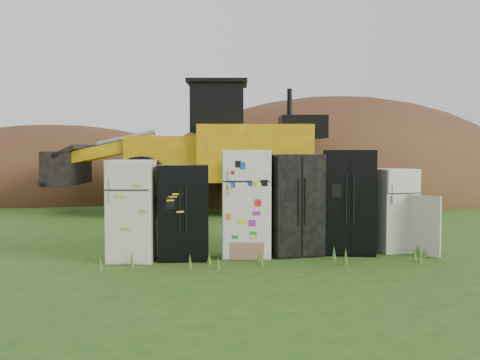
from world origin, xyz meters
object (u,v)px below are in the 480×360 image
object	(u,v)px
fridge_dark_mid	(293,205)
fridge_open_door	(394,210)
fridge_leftmost	(132,211)
wheel_loader	(185,147)
fridge_black_right	(348,202)
fridge_black_side	(183,212)
fridge_sticker	(246,203)

from	to	relation	value
fridge_dark_mid	fridge_open_door	size ratio (longest dim) A/B	1.18
fridge_leftmost	fridge_dark_mid	bearing A→B (deg)	12.35
wheel_loader	fridge_black_right	bearing A→B (deg)	-62.62
fridge_black_side	fridge_black_right	size ratio (longest dim) A/B	0.86
fridge_leftmost	fridge_black_side	xyz separation A→B (m)	(0.89, -0.01, -0.04)
fridge_black_side	fridge_open_door	size ratio (longest dim) A/B	1.06
fridge_black_side	wheel_loader	world-z (taller)	wheel_loader
fridge_black_right	fridge_open_door	xyz separation A→B (m)	(0.94, 0.04, -0.18)
fridge_leftmost	fridge_black_side	world-z (taller)	fridge_leftmost
fridge_dark_mid	wheel_loader	world-z (taller)	wheel_loader
fridge_dark_mid	wheel_loader	bearing A→B (deg)	93.56
fridge_dark_mid	fridge_open_door	bearing A→B (deg)	-4.77
fridge_leftmost	fridge_black_right	size ratio (longest dim) A/B	0.91
fridge_black_side	wheel_loader	distance (m)	7.73
fridge_dark_mid	fridge_black_side	bearing A→B (deg)	176.03
fridge_black_right	fridge_open_door	bearing A→B (deg)	19.63
fridge_leftmost	fridge_black_right	xyz separation A→B (m)	(3.93, -0.02, 0.08)
fridge_black_right	fridge_open_door	world-z (taller)	fridge_black_right
fridge_dark_mid	wheel_loader	size ratio (longest dim) A/B	0.22
fridge_sticker	wheel_loader	world-z (taller)	wheel_loader
fridge_leftmost	wheel_loader	bearing A→B (deg)	88.76
fridge_black_side	fridge_dark_mid	distance (m)	2.01
fridge_sticker	wheel_loader	size ratio (longest dim) A/B	0.23
fridge_dark_mid	fridge_black_right	world-z (taller)	fridge_black_right
fridge_black_side	fridge_open_door	bearing A→B (deg)	7.75
fridge_black_side	fridge_dark_mid	bearing A→B (deg)	8.15
fridge_black_side	fridge_sticker	bearing A→B (deg)	10.65
fridge_sticker	fridge_black_right	world-z (taller)	fridge_black_right
fridge_black_right	fridge_open_door	distance (m)	0.96
fridge_sticker	fridge_dark_mid	distance (m)	0.86
wheel_loader	fridge_leftmost	bearing A→B (deg)	-91.63
fridge_leftmost	fridge_black_right	distance (m)	3.93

